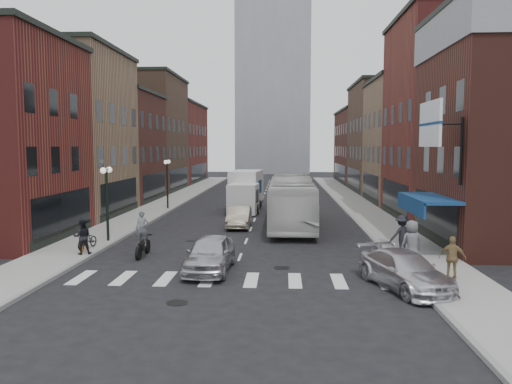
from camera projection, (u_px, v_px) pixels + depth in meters
ground at (238, 262)px, 22.53m from camera, size 160.00×160.00×0.00m
sidewalk_left at (166, 204)px, 44.86m from camera, size 3.00×74.00×0.15m
sidewalk_right at (356, 205)px, 43.94m from camera, size 3.00×74.00×0.15m
curb_left at (183, 204)px, 44.79m from camera, size 0.20×74.00×0.16m
curb_right at (339, 205)px, 44.03m from camera, size 0.20×74.00×0.16m
crosswalk_stripes at (231, 280)px, 19.55m from camera, size 12.00×2.20×0.01m
bldg_left_mid_a at (52, 134)px, 36.70m from camera, size 10.30×10.20×12.30m
bldg_left_mid_b at (102, 147)px, 46.74m from camera, size 10.30×10.20×10.30m
bldg_left_far_a at (136, 134)px, 57.54m from camera, size 10.30×12.20×13.30m
bldg_left_far_b at (165, 143)px, 71.55m from camera, size 10.30×16.20×11.30m
bldg_right_mid_a at (468, 119)px, 34.99m from camera, size 10.30×10.20×14.30m
bldg_right_mid_b at (427, 141)px, 45.07m from camera, size 10.30×10.20×11.30m
bldg_right_far_a at (399, 138)px, 55.96m from camera, size 10.30×12.20×12.30m
bldg_right_far_b at (376, 147)px, 69.98m from camera, size 10.30×16.20×10.30m
awning_blue at (425, 200)px, 24.30m from camera, size 1.80×5.00×0.78m
billboard_sign at (432, 125)px, 22.01m from camera, size 1.52×3.00×3.70m
distant_tower at (273, 45)px, 97.80m from camera, size 14.00×14.00×50.00m
streetlamp_near at (107, 190)px, 26.65m from camera, size 0.32×1.22×4.11m
streetlamp_far at (167, 175)px, 40.57m from camera, size 0.32×1.22×4.11m
bike_rack at (84, 243)px, 24.19m from camera, size 0.08×0.68×0.80m
box_truck at (246, 191)px, 40.45m from camera, size 2.67×7.53×3.20m
motorcycle_rider at (142, 235)px, 23.53m from camera, size 0.64×2.15×2.19m
transit_bus at (291, 201)px, 32.35m from camera, size 2.78×11.86×3.30m
sedan_left_near at (210, 254)px, 20.81m from camera, size 1.92×4.46×1.50m
sedan_left_far at (239, 217)px, 32.18m from camera, size 1.46×4.06×1.33m
curb_car at (405, 271)px, 18.29m from camera, size 3.28×4.99×1.34m
parked_bicycle at (88, 240)px, 24.72m from camera, size 0.84×1.70×0.86m
ped_left_solo at (82, 237)px, 23.42m from camera, size 0.92×0.72×1.67m
ped_right_a at (402, 235)px, 23.42m from camera, size 1.33×0.95×1.85m
ped_right_b at (452, 258)px, 19.00m from camera, size 1.07×0.74×1.66m
ped_right_c at (412, 243)px, 21.17m from camera, size 1.08×0.85×1.94m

